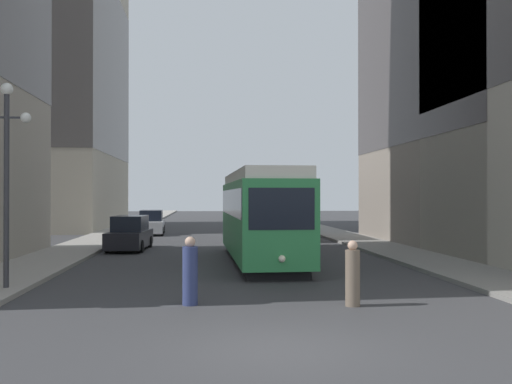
{
  "coord_description": "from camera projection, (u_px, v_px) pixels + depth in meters",
  "views": [
    {
      "loc": [
        -1.42,
        -10.7,
        2.86
      ],
      "look_at": [
        0.3,
        8.48,
        3.0
      ],
      "focal_mm": 40.35,
      "sensor_mm": 36.0,
      "label": 1
    }
  ],
  "objects": [
    {
      "name": "sidewalk_left",
      "position": [
        126.0,
        228.0,
        49.87
      ],
      "size": [
        3.0,
        120.0,
        0.15
      ],
      "primitive_type": "cube",
      "color": "gray",
      "rests_on": "ground"
    },
    {
      "name": "lamp_post_left_near",
      "position": [
        7.0,
        155.0,
        17.06
      ],
      "size": [
        1.41,
        0.36,
        6.08
      ],
      "color": "#333338",
      "rests_on": "sidewalk_left"
    },
    {
      "name": "pedestrian_crossing_near",
      "position": [
        353.0,
        276.0,
        14.93
      ],
      "size": [
        0.38,
        0.38,
        1.71
      ],
      "rotation": [
        0.0,
        0.0,
        1.11
      ],
      "color": "#6B5B4C",
      "rests_on": "ground"
    },
    {
      "name": "pedestrian_crossing_far",
      "position": [
        190.0,
        273.0,
        15.09
      ],
      "size": [
        0.4,
        0.4,
        1.8
      ],
      "rotation": [
        0.0,
        0.0,
        1.24
      ],
      "color": "navy",
      "rests_on": "ground"
    },
    {
      "name": "parked_car_left_mid",
      "position": [
        130.0,
        234.0,
        30.53
      ],
      "size": [
        2.08,
        4.89,
        1.82
      ],
      "rotation": [
        0.0,
        0.0,
        -0.05
      ],
      "color": "black",
      "rests_on": "ground"
    },
    {
      "name": "parked_car_left_near",
      "position": [
        151.0,
        223.0,
        42.87
      ],
      "size": [
        2.03,
        4.83,
        1.82
      ],
      "rotation": [
        0.0,
        0.0,
        0.04
      ],
      "color": "black",
      "rests_on": "ground"
    },
    {
      "name": "transit_bus",
      "position": [
        285.0,
        209.0,
        41.08
      ],
      "size": [
        2.79,
        12.59,
        3.45
      ],
      "rotation": [
        0.0,
        0.0,
        -0.02
      ],
      "color": "black",
      "rests_on": "ground"
    },
    {
      "name": "sidewalk_right",
      "position": [
        313.0,
        227.0,
        51.33
      ],
      "size": [
        3.0,
        120.0,
        0.15
      ],
      "primitive_type": "cube",
      "color": "gray",
      "rests_on": "ground"
    },
    {
      "name": "building_left_corner",
      "position": [
        35.0,
        78.0,
        51.86
      ],
      "size": [
        14.7,
        20.53,
        26.33
      ],
      "color": "#B2A893",
      "rests_on": "ground"
    },
    {
      "name": "ground_plane",
      "position": [
        281.0,
        349.0,
        10.76
      ],
      "size": [
        200.0,
        200.0,
        0.0
      ],
      "primitive_type": "plane",
      "color": "#38383A"
    },
    {
      "name": "streetcar",
      "position": [
        260.0,
        214.0,
        24.95
      ],
      "size": [
        2.88,
        12.27,
        3.89
      ],
      "rotation": [
        0.0,
        0.0,
        0.02
      ],
      "color": "black",
      "rests_on": "ground"
    }
  ]
}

